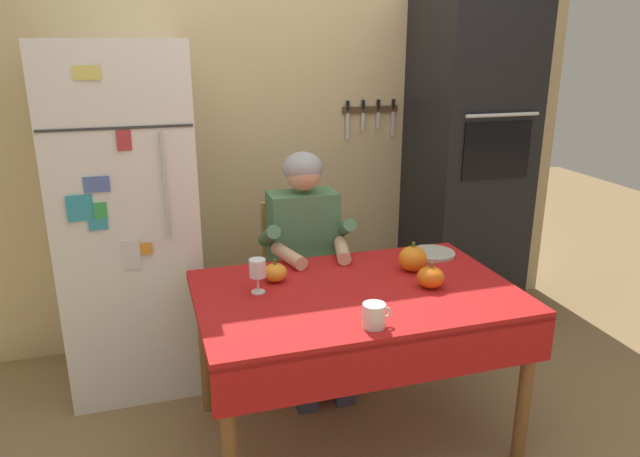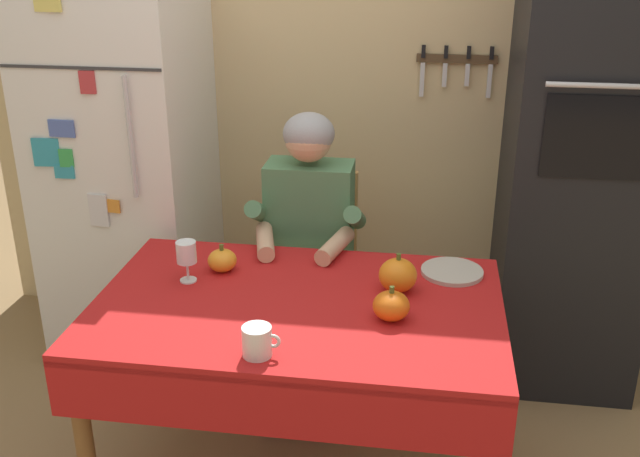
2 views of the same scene
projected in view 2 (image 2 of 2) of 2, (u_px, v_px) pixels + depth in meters
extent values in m
cube|color=#D1B784|center=(354.00, 71.00, 3.44)|extent=(3.70, 0.10, 2.60)
cube|color=#4C3823|center=(457.00, 59.00, 3.28)|extent=(0.36, 0.02, 0.04)
cube|color=silver|center=(422.00, 80.00, 3.33)|extent=(0.02, 0.01, 0.16)
cube|color=black|center=(424.00, 51.00, 3.28)|extent=(0.02, 0.01, 0.06)
cube|color=silver|center=(445.00, 75.00, 3.31)|extent=(0.02, 0.01, 0.11)
cube|color=black|center=(446.00, 52.00, 3.27)|extent=(0.02, 0.01, 0.06)
cube|color=silver|center=(467.00, 75.00, 3.30)|extent=(0.02, 0.01, 0.10)
cube|color=black|center=(469.00, 52.00, 3.26)|extent=(0.02, 0.01, 0.06)
cube|color=silver|center=(489.00, 81.00, 3.29)|extent=(0.02, 0.01, 0.15)
cube|color=black|center=(492.00, 53.00, 3.24)|extent=(0.02, 0.01, 0.06)
cube|color=white|center=(127.00, 168.00, 3.37)|extent=(0.68, 0.68, 1.80)
cylinder|color=silver|center=(130.00, 138.00, 2.92)|extent=(0.02, 0.02, 0.50)
cube|color=#333335|center=(79.00, 68.00, 2.86)|extent=(0.67, 0.01, 0.01)
cube|color=teal|center=(65.00, 172.00, 3.04)|extent=(0.08, 0.01, 0.06)
cube|color=#E5D666|center=(47.00, 4.00, 2.78)|extent=(0.11, 0.02, 0.06)
cube|color=green|center=(66.00, 158.00, 3.01)|extent=(0.06, 0.01, 0.08)
cube|color=silver|center=(99.00, 210.00, 3.08)|extent=(0.08, 0.01, 0.14)
cube|color=#B73338|center=(87.00, 82.00, 2.87)|extent=(0.06, 0.02, 0.09)
cube|color=#4C66B7|center=(61.00, 129.00, 2.97)|extent=(0.11, 0.01, 0.07)
cube|color=orange|center=(113.00, 206.00, 3.07)|extent=(0.07, 0.02, 0.06)
cube|color=teal|center=(46.00, 152.00, 3.02)|extent=(0.11, 0.02, 0.12)
cube|color=black|center=(581.00, 153.00, 3.07)|extent=(0.60, 0.60, 2.10)
cube|color=black|center=(600.00, 138.00, 2.74)|extent=(0.42, 0.01, 0.32)
cylinder|color=silver|center=(610.00, 86.00, 2.64)|extent=(0.45, 0.02, 0.02)
cylinder|color=brown|center=(86.00, 449.00, 2.40)|extent=(0.06, 0.06, 0.70)
cylinder|color=brown|center=(167.00, 329.00, 3.11)|extent=(0.06, 0.06, 0.70)
cylinder|color=brown|center=(473.00, 353.00, 2.93)|extent=(0.06, 0.06, 0.70)
cube|color=red|center=(298.00, 307.00, 2.52)|extent=(1.40, 0.90, 0.04)
cube|color=red|center=(271.00, 409.00, 2.16)|extent=(1.40, 0.01, 0.20)
cube|color=tan|center=(312.00, 289.00, 3.27)|extent=(0.40, 0.40, 0.04)
cube|color=tan|center=(318.00, 221.00, 3.34)|extent=(0.36, 0.04, 0.48)
cylinder|color=tan|center=(268.00, 349.00, 3.23)|extent=(0.04, 0.04, 0.41)
cylinder|color=tan|center=(283.00, 312.00, 3.54)|extent=(0.04, 0.04, 0.41)
cylinder|color=tan|center=(344.00, 356.00, 3.18)|extent=(0.04, 0.04, 0.41)
cylinder|color=tan|center=(353.00, 317.00, 3.49)|extent=(0.04, 0.04, 0.41)
cube|color=#38384C|center=(274.00, 411.00, 3.09)|extent=(0.10, 0.22, 0.08)
cube|color=#38384C|center=(321.00, 415.00, 3.06)|extent=(0.10, 0.22, 0.08)
cylinder|color=#38384C|center=(276.00, 365.00, 3.07)|extent=(0.09, 0.09, 0.38)
cylinder|color=#38384C|center=(323.00, 369.00, 3.05)|extent=(0.09, 0.09, 0.38)
cube|color=#38384C|center=(285.00, 290.00, 3.11)|extent=(0.12, 0.40, 0.11)
cube|color=#38384C|center=(326.00, 293.00, 3.09)|extent=(0.12, 0.40, 0.11)
cube|color=#4C7F56|center=(310.00, 218.00, 3.10)|extent=(0.36, 0.20, 0.48)
cylinder|color=#4C7F56|center=(260.00, 212.00, 3.05)|extent=(0.07, 0.26, 0.18)
cylinder|color=#4C7F56|center=(355.00, 218.00, 2.99)|extent=(0.07, 0.26, 0.18)
cylinder|color=#D8A884|center=(265.00, 242.00, 2.91)|extent=(0.13, 0.27, 0.07)
cylinder|color=#D8A884|center=(335.00, 246.00, 2.87)|extent=(0.13, 0.27, 0.07)
sphere|color=#D8A884|center=(308.00, 139.00, 2.95)|extent=(0.19, 0.19, 0.19)
ellipsoid|color=#99999E|center=(309.00, 133.00, 2.95)|extent=(0.21, 0.21, 0.17)
cylinder|color=white|center=(257.00, 341.00, 2.19)|extent=(0.09, 0.09, 0.10)
torus|color=white|center=(273.00, 341.00, 2.18)|extent=(0.05, 0.01, 0.05)
cylinder|color=white|center=(188.00, 280.00, 2.66)|extent=(0.06, 0.06, 0.01)
cylinder|color=white|center=(188.00, 271.00, 2.65)|extent=(0.01, 0.01, 0.07)
cylinder|color=white|center=(186.00, 252.00, 2.62)|extent=(0.07, 0.07, 0.08)
ellipsoid|color=orange|center=(391.00, 306.00, 2.39)|extent=(0.12, 0.12, 0.10)
cylinder|color=#4C6023|center=(392.00, 290.00, 2.37)|extent=(0.02, 0.02, 0.02)
ellipsoid|color=orange|center=(398.00, 275.00, 2.57)|extent=(0.13, 0.13, 0.12)
cylinder|color=#4C6023|center=(399.00, 257.00, 2.54)|extent=(0.02, 0.02, 0.02)
ellipsoid|color=orange|center=(222.00, 260.00, 2.73)|extent=(0.11, 0.11, 0.08)
cylinder|color=#4C6023|center=(221.00, 247.00, 2.71)|extent=(0.02, 0.02, 0.02)
cylinder|color=#B7B2A8|center=(452.00, 272.00, 2.72)|extent=(0.23, 0.23, 0.02)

